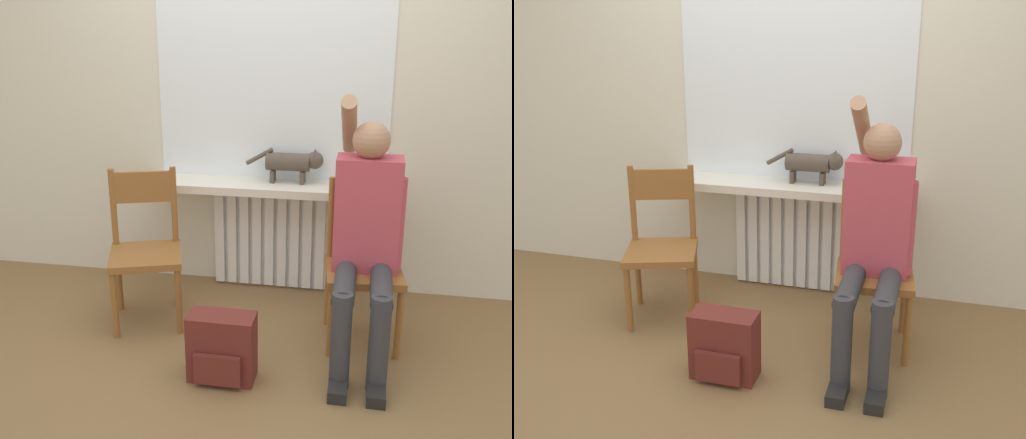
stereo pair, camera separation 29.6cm
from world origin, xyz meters
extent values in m
plane|color=brown|center=(0.00, 0.00, 0.00)|extent=(12.00, 12.00, 0.00)
cube|color=beige|center=(0.00, 1.23, 1.35)|extent=(7.00, 0.06, 2.70)
cube|color=white|center=(0.00, 1.16, 0.34)|extent=(0.75, 0.05, 0.69)
cube|color=white|center=(-0.33, 1.12, 0.34)|extent=(0.06, 0.03, 0.66)
cube|color=white|center=(-0.25, 1.12, 0.34)|extent=(0.06, 0.03, 0.66)
cube|color=white|center=(-0.17, 1.12, 0.34)|extent=(0.06, 0.03, 0.66)
cube|color=white|center=(-0.08, 1.12, 0.34)|extent=(0.06, 0.03, 0.66)
cube|color=white|center=(0.00, 1.12, 0.34)|extent=(0.06, 0.03, 0.66)
cube|color=white|center=(0.08, 1.12, 0.34)|extent=(0.06, 0.03, 0.66)
cube|color=white|center=(0.17, 1.12, 0.34)|extent=(0.06, 0.03, 0.66)
cube|color=white|center=(0.25, 1.12, 0.34)|extent=(0.06, 0.03, 0.66)
cube|color=white|center=(0.33, 1.12, 0.34)|extent=(0.06, 0.03, 0.66)
cube|color=silver|center=(0.00, 1.05, 0.71)|extent=(1.53, 0.31, 0.05)
cube|color=white|center=(0.00, 1.20, 1.31)|extent=(1.46, 0.01, 1.14)
cube|color=brown|center=(-0.62, 0.50, 0.42)|extent=(0.52, 0.52, 0.04)
cylinder|color=brown|center=(-0.73, 0.28, 0.20)|extent=(0.04, 0.04, 0.40)
cylinder|color=brown|center=(-0.40, 0.40, 0.20)|extent=(0.04, 0.04, 0.40)
cylinder|color=brown|center=(-0.85, 0.61, 0.20)|extent=(0.04, 0.04, 0.40)
cylinder|color=brown|center=(-0.51, 0.73, 0.20)|extent=(0.04, 0.04, 0.40)
cylinder|color=brown|center=(-0.85, 0.61, 0.67)|extent=(0.04, 0.04, 0.46)
cylinder|color=brown|center=(-0.51, 0.73, 0.67)|extent=(0.04, 0.04, 0.46)
cube|color=brown|center=(-0.68, 0.67, 0.78)|extent=(0.35, 0.14, 0.18)
cube|color=brown|center=(0.62, 0.50, 0.42)|extent=(0.45, 0.45, 0.04)
cylinder|color=brown|center=(0.47, 0.31, 0.20)|extent=(0.04, 0.04, 0.40)
cylinder|color=brown|center=(0.82, 0.35, 0.20)|extent=(0.04, 0.04, 0.40)
cylinder|color=brown|center=(0.43, 0.66, 0.20)|extent=(0.04, 0.04, 0.40)
cylinder|color=brown|center=(0.78, 0.70, 0.20)|extent=(0.04, 0.04, 0.40)
cylinder|color=brown|center=(0.43, 0.66, 0.67)|extent=(0.04, 0.04, 0.46)
cylinder|color=brown|center=(0.78, 0.70, 0.67)|extent=(0.04, 0.04, 0.46)
cube|color=brown|center=(0.60, 0.68, 0.78)|extent=(0.36, 0.07, 0.18)
cylinder|color=#333338|center=(0.53, 0.28, 0.45)|extent=(0.11, 0.49, 0.11)
cylinder|color=#333338|center=(0.71, 0.28, 0.45)|extent=(0.11, 0.49, 0.11)
cylinder|color=#333338|center=(0.53, 0.03, 0.25)|extent=(0.10, 0.10, 0.50)
cylinder|color=#333338|center=(0.71, 0.03, 0.25)|extent=(0.10, 0.10, 0.50)
cube|color=black|center=(0.53, -0.03, 0.03)|extent=(0.09, 0.20, 0.06)
cube|color=black|center=(0.71, -0.03, 0.03)|extent=(0.09, 0.20, 0.06)
cube|color=#B74251|center=(0.62, 0.52, 0.74)|extent=(0.34, 0.20, 0.61)
sphere|color=#A87A5B|center=(0.62, 0.52, 1.13)|extent=(0.19, 0.19, 0.19)
cylinder|color=#A87A5B|center=(0.50, 0.66, 1.18)|extent=(0.08, 0.50, 0.38)
cylinder|color=#B74251|center=(0.77, 0.48, 0.71)|extent=(0.08, 0.08, 0.49)
cylinder|color=#4C4238|center=(0.12, 1.09, 0.87)|extent=(0.27, 0.11, 0.11)
sphere|color=#4C4238|center=(0.29, 1.09, 0.89)|extent=(0.11, 0.11, 0.11)
cone|color=#4C4238|center=(0.29, 1.06, 0.94)|extent=(0.04, 0.04, 0.04)
cone|color=#4C4238|center=(0.29, 1.12, 0.94)|extent=(0.04, 0.04, 0.04)
cylinder|color=#4C4238|center=(0.21, 1.06, 0.78)|extent=(0.03, 0.03, 0.08)
cylinder|color=#4C4238|center=(0.21, 1.12, 0.78)|extent=(0.03, 0.03, 0.08)
cylinder|color=#4C4238|center=(0.02, 1.06, 0.78)|extent=(0.03, 0.03, 0.08)
cylinder|color=#4C4238|center=(0.02, 1.12, 0.78)|extent=(0.03, 0.03, 0.08)
cylinder|color=#4C4238|center=(-0.06, 1.09, 0.90)|extent=(0.18, 0.03, 0.12)
cube|color=maroon|center=(-0.05, 0.00, 0.17)|extent=(0.33, 0.17, 0.35)
cube|color=maroon|center=(-0.05, -0.10, 0.10)|extent=(0.23, 0.03, 0.16)
camera|label=1|loc=(0.61, -2.53, 1.71)|focal=42.00mm
camera|label=2|loc=(0.90, -2.46, 1.71)|focal=42.00mm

